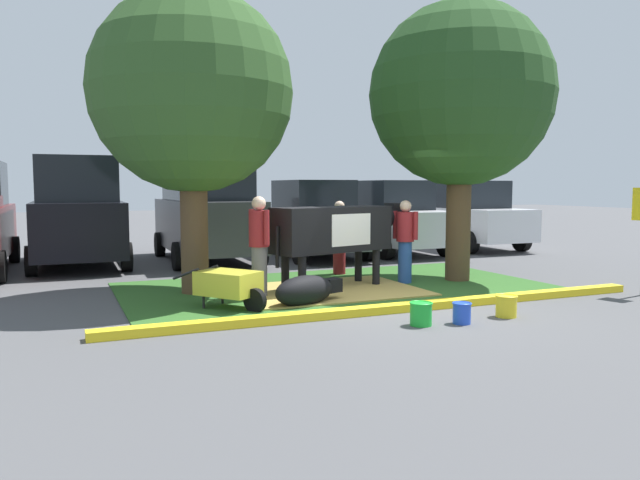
{
  "coord_description": "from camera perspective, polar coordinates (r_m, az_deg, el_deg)",
  "views": [
    {
      "loc": [
        -4.92,
        -8.21,
        1.87
      ],
      "look_at": [
        -0.57,
        1.81,
        0.9
      ],
      "focal_mm": 34.27,
      "sensor_mm": 36.0,
      "label": 1
    }
  ],
  "objects": [
    {
      "name": "ground_plane",
      "position": [
        9.75,
        7.37,
        -6.02
      ],
      "size": [
        80.0,
        80.0,
        0.0
      ],
      "primitive_type": "plane",
      "color": "#4C4C4F"
    },
    {
      "name": "grass_island",
      "position": [
        11.26,
        1.65,
        -4.43
      ],
      "size": [
        7.68,
        4.31,
        0.02
      ],
      "primitive_type": "cube",
      "color": "#2D5B23",
      "rests_on": "ground"
    },
    {
      "name": "curb_yellow",
      "position": [
        9.25,
        7.75,
        -6.25
      ],
      "size": [
        8.88,
        0.24,
        0.12
      ],
      "primitive_type": "cube",
      "color": "yellow",
      "rests_on": "ground"
    },
    {
      "name": "hay_bedding",
      "position": [
        10.81,
        0.64,
        -4.76
      ],
      "size": [
        3.2,
        2.4,
        0.04
      ],
      "primitive_type": "cube",
      "rotation": [
        0.0,
        0.0,
        -0.0
      ],
      "color": "tan",
      "rests_on": "ground"
    },
    {
      "name": "shade_tree_left",
      "position": [
        10.84,
        -11.88,
        13.32
      ],
      "size": [
        3.45,
        3.45,
        5.2
      ],
      "color": "brown",
      "rests_on": "ground"
    },
    {
      "name": "shade_tree_right",
      "position": [
        12.37,
        13.01,
        12.99
      ],
      "size": [
        3.53,
        3.53,
        5.4
      ],
      "color": "#4C3823",
      "rests_on": "ground"
    },
    {
      "name": "cow_holstein",
      "position": [
        11.01,
        1.57,
        0.98
      ],
      "size": [
        3.07,
        1.28,
        1.54
      ],
      "color": "black",
      "rests_on": "ground"
    },
    {
      "name": "calf_lying",
      "position": [
        9.57,
        -1.33,
        -4.74
      ],
      "size": [
        1.33,
        0.81,
        0.48
      ],
      "color": "black",
      "rests_on": "ground"
    },
    {
      "name": "person_handler",
      "position": [
        11.74,
        7.95,
        0.07
      ],
      "size": [
        0.34,
        0.47,
        1.6
      ],
      "color": "#23478C",
      "rests_on": "ground"
    },
    {
      "name": "person_visitor_near",
      "position": [
        12.8,
        1.82,
        0.42
      ],
      "size": [
        0.52,
        0.34,
        1.56
      ],
      "color": "maroon",
      "rests_on": "ground"
    },
    {
      "name": "person_visitor_far",
      "position": [
        10.16,
        -5.7,
        -0.33
      ],
      "size": [
        0.34,
        0.51,
        1.7
      ],
      "color": "slate",
      "rests_on": "ground"
    },
    {
      "name": "wheelbarrow",
      "position": [
        9.36,
        -8.44,
        -4.09
      ],
      "size": [
        1.24,
        1.46,
        0.63
      ],
      "color": "gold",
      "rests_on": "ground"
    },
    {
      "name": "bucket_green",
      "position": [
        8.35,
        9.4,
        -6.77
      ],
      "size": [
        0.32,
        0.32,
        0.32
      ],
      "color": "green",
      "rests_on": "ground"
    },
    {
      "name": "bucket_blue",
      "position": [
        8.57,
        13.1,
        -6.61
      ],
      "size": [
        0.27,
        0.27,
        0.29
      ],
      "color": "blue",
      "rests_on": "ground"
    },
    {
      "name": "bucket_yellow",
      "position": [
        9.16,
        16.99,
        -5.88
      ],
      "size": [
        0.32,
        0.32,
        0.31
      ],
      "color": "yellow",
      "rests_on": "ground"
    },
    {
      "name": "suv_black",
      "position": [
        15.39,
        -21.69,
        2.48
      ],
      "size": [
        2.19,
        4.64,
        2.52
      ],
      "color": "black",
      "rests_on": "ground"
    },
    {
      "name": "suv_dark_grey",
      "position": [
        15.43,
        -10.58,
        2.76
      ],
      "size": [
        2.19,
        4.64,
        2.52
      ],
      "color": "#3D3D42",
      "rests_on": "ground"
    },
    {
      "name": "sedan_red",
      "position": [
        16.15,
        -0.68,
        1.93
      ],
      "size": [
        2.09,
        4.43,
        2.02
      ],
      "color": "#4C5156",
      "rests_on": "ground"
    },
    {
      "name": "sedan_silver",
      "position": [
        17.2,
        6.55,
        2.09
      ],
      "size": [
        2.09,
        4.43,
        2.02
      ],
      "color": "silver",
      "rests_on": "ground"
    },
    {
      "name": "hatchback_white",
      "position": [
        18.93,
        13.49,
        2.25
      ],
      "size": [
        2.09,
        4.43,
        2.02
      ],
      "color": "silver",
      "rests_on": "ground"
    }
  ]
}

